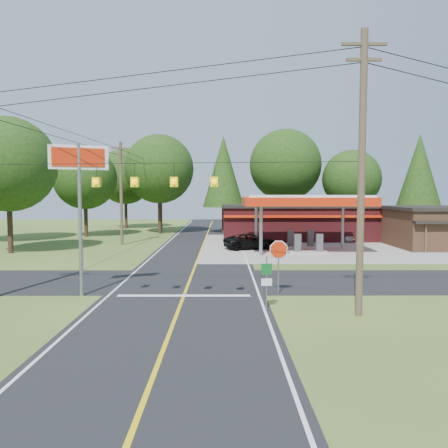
{
  "coord_description": "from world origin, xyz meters",
  "views": [
    {
      "loc": [
        1.9,
        -24.63,
        5.01
      ],
      "look_at": [
        2.0,
        7.0,
        2.8
      ],
      "focal_mm": 35.0,
      "sensor_mm": 36.0,
      "label": 1
    }
  ],
  "objects_px": {
    "gas_canopy": "(305,202)",
    "sedan_car": "(342,236)",
    "big_stop_sign": "(79,182)",
    "suv_car": "(251,241)",
    "octagonal_stop_sign": "(279,254)"
  },
  "relations": [
    {
      "from": "suv_car",
      "to": "big_stop_sign",
      "type": "distance_m",
      "value": 20.98
    },
    {
      "from": "suv_car",
      "to": "gas_canopy",
      "type": "bearing_deg",
      "value": -124.51
    },
    {
      "from": "octagonal_stop_sign",
      "to": "sedan_car",
      "type": "bearing_deg",
      "value": 68.0
    },
    {
      "from": "gas_canopy",
      "to": "suv_car",
      "type": "bearing_deg",
      "value": 161.57
    },
    {
      "from": "suv_car",
      "to": "big_stop_sign",
      "type": "bearing_deg",
      "value": 136.18
    },
    {
      "from": "big_stop_sign",
      "to": "gas_canopy",
      "type": "bearing_deg",
      "value": 49.78
    },
    {
      "from": "suv_car",
      "to": "big_stop_sign",
      "type": "xyz_separation_m",
      "value": [
        -9.5,
        -18.06,
        4.89
      ]
    },
    {
      "from": "sedan_car",
      "to": "octagonal_stop_sign",
      "type": "xyz_separation_m",
      "value": [
        -9.8,
        -24.25,
        1.45
      ]
    },
    {
      "from": "gas_canopy",
      "to": "big_stop_sign",
      "type": "distance_m",
      "value": 21.72
    },
    {
      "from": "sedan_car",
      "to": "octagonal_stop_sign",
      "type": "height_order",
      "value": "octagonal_stop_sign"
    },
    {
      "from": "big_stop_sign",
      "to": "suv_car",
      "type": "bearing_deg",
      "value": 62.25
    },
    {
      "from": "sedan_car",
      "to": "big_stop_sign",
      "type": "xyz_separation_m",
      "value": [
        -19.47,
        -24.56,
        4.99
      ]
    },
    {
      "from": "gas_canopy",
      "to": "sedan_car",
      "type": "height_order",
      "value": "gas_canopy"
    },
    {
      "from": "gas_canopy",
      "to": "sedan_car",
      "type": "relative_size",
      "value": 3.02
    },
    {
      "from": "gas_canopy",
      "to": "octagonal_stop_sign",
      "type": "relative_size",
      "value": 3.9
    }
  ]
}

